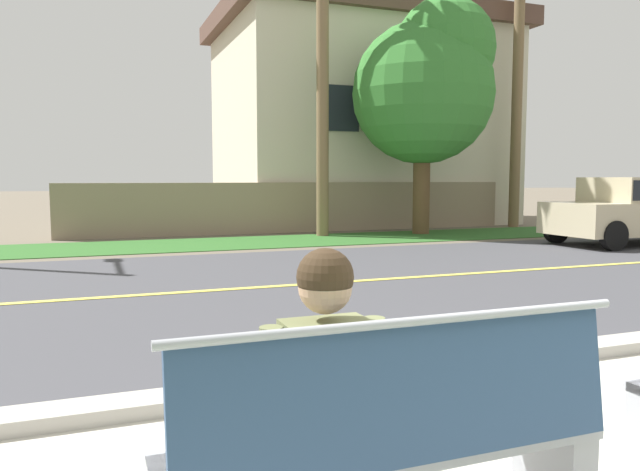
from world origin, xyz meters
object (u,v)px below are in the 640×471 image
seated_person_olive (317,386)px  car_beige_far (639,207)px  shade_tree_left (428,82)px  bench_left (393,445)px

seated_person_olive → car_beige_far: (11.01, 8.26, 0.18)m
car_beige_far → shade_tree_left: 6.05m
car_beige_far → bench_left: bearing=-141.9°
bench_left → shade_tree_left: (7.48, 12.38, 3.61)m
bench_left → shade_tree_left: bearing=58.9°
car_beige_far → shade_tree_left: size_ratio=0.69×
bench_left → car_beige_far: car_beige_far is taller
shade_tree_left → seated_person_olive: bearing=-122.4°
seated_person_olive → car_beige_far: bearing=36.9°
bench_left → car_beige_far: size_ratio=0.43×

